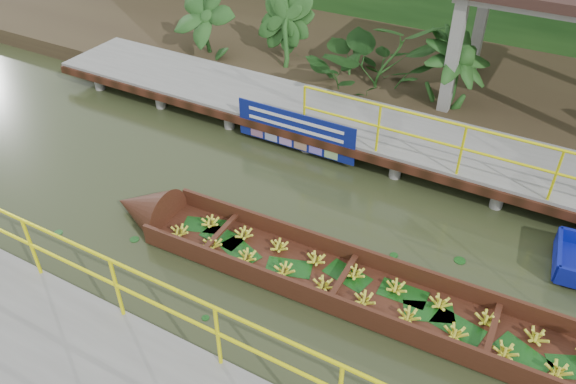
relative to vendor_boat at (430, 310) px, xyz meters
The scene contains 7 objects.
ground 2.81m from the vendor_boat, 168.65° to the left, with size 80.00×80.00×0.00m, color #2E361B.
land_strip 8.51m from the vendor_boat, 108.87° to the left, with size 30.00×8.00×0.45m, color #35271A.
far_dock 4.83m from the vendor_boat, 124.47° to the left, with size 16.00×2.06×1.66m.
pavilion 7.33m from the vendor_boat, 87.93° to the left, with size 4.40×3.00×3.00m.
vendor_boat is the anchor object (origin of this frame).
blue_banner 4.97m from the vendor_boat, 142.30° to the left, with size 2.73×0.04×0.85m.
tropical_plants 6.21m from the vendor_boat, 107.14° to the left, with size 14.30×1.30×1.63m.
Camera 1 is at (3.64, -6.40, 6.53)m, focal length 35.00 mm.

